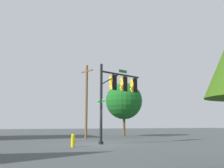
# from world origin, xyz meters

# --- Properties ---
(ground_plane) EXTENTS (120.00, 120.00, 0.00)m
(ground_plane) POSITION_xyz_m (0.00, 0.00, 0.00)
(ground_plane) COLOR #3F4547
(signal_pole_assembly) EXTENTS (4.04, 2.22, 6.01)m
(signal_pole_assembly) POSITION_xyz_m (1.52, 0.69, 4.23)
(signal_pole_assembly) COLOR black
(signal_pole_assembly) RESTS_ON ground_plane
(utility_pole) EXTENTS (0.84, 1.69, 7.37)m
(utility_pole) POSITION_xyz_m (0.44, 6.81, 3.84)
(utility_pole) COLOR brown
(utility_pole) RESTS_ON ground_plane
(fire_hydrant) EXTENTS (0.33, 0.24, 0.83)m
(fire_hydrant) POSITION_xyz_m (-2.38, -1.70, 0.41)
(fire_hydrant) COLOR yellow
(fire_hydrant) RESTS_ON ground_plane
(tree_far) EXTENTS (4.49, 4.49, 6.50)m
(tree_far) POSITION_xyz_m (6.20, 11.33, 4.25)
(tree_far) COLOR brown
(tree_far) RESTS_ON ground_plane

